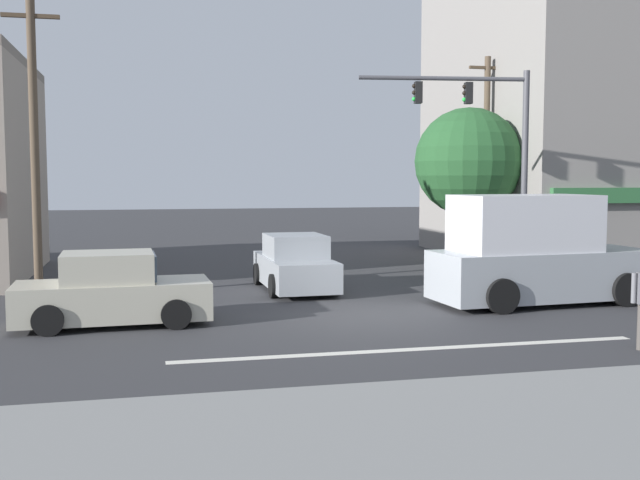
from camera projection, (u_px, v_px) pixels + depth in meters
ground_plane at (360, 316)px, 17.26m from camera, size 120.00×120.00×0.00m
lane_marking_stripe at (413, 349)px, 13.86m from camera, size 9.00×0.24×0.01m
sidewalk_curb at (557, 436)px, 9.00m from camera, size 40.00×5.00×0.16m
building_right_corner at (603, 109)px, 30.21m from camera, size 11.55×11.20×11.87m
street_tree at (468, 162)px, 26.02m from camera, size 3.75×3.75×5.61m
utility_pole_near_left at (35, 147)px, 19.02m from camera, size 1.40×0.22×7.63m
utility_pole_far_right at (486, 158)px, 27.08m from camera, size 1.40×0.22×7.51m
traffic_light_mast at (492, 142)px, 21.22m from camera, size 4.86×0.79×6.20m
sedan_crossing_rightbound at (295, 265)px, 21.15m from camera, size 1.94×4.13×1.58m
box_truck_approaching_near at (536, 254)px, 18.77m from camera, size 5.72×2.53×2.75m
sedan_crossing_leftbound at (112, 292)px, 16.11m from camera, size 4.16×2.00×1.58m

